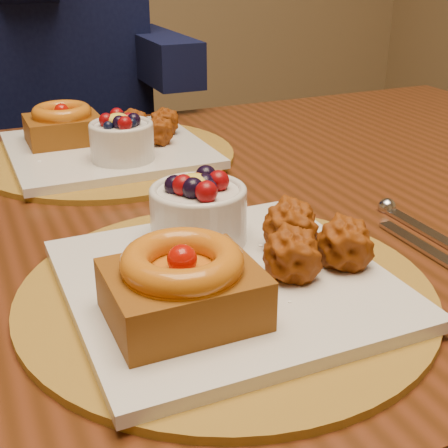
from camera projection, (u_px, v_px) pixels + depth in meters
The scene contains 5 objects.
dining_table at pixel (156, 266), 0.79m from camera, with size 1.60×0.90×0.76m.
place_setting_near at pixel (220, 266), 0.57m from camera, with size 0.38×0.38×0.09m.
place_setting_far at pixel (106, 143), 0.93m from camera, with size 0.38×0.38×0.09m.
cutlery_near at pixel (433, 244), 0.66m from camera, with size 0.06×0.17×0.00m, color #B2B2B7.
chair_far at pixel (68, 191), 1.39m from camera, with size 0.55×0.55×0.99m.
Camera 1 is at (-0.24, -0.59, 1.05)m, focal length 50.00 mm.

